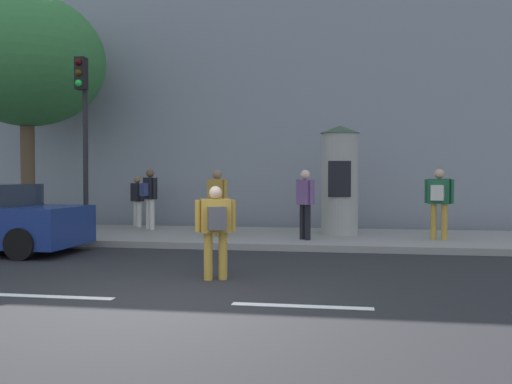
{
  "coord_description": "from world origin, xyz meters",
  "views": [
    {
      "loc": [
        2.25,
        -6.89,
        1.65
      ],
      "look_at": [
        0.8,
        2.0,
        1.39
      ],
      "focal_mm": 38.48,
      "sensor_mm": 36.0,
      "label": 1
    }
  ],
  "objects": [
    {
      "name": "ground_plane",
      "position": [
        0.0,
        0.0,
        0.0
      ],
      "size": [
        80.0,
        80.0,
        0.0
      ],
      "primitive_type": "plane",
      "color": "#232326"
    },
    {
      "name": "sidewalk_curb",
      "position": [
        0.0,
        7.0,
        0.07
      ],
      "size": [
        36.0,
        4.0,
        0.15
      ],
      "primitive_type": "cube",
      "color": "gray",
      "rests_on": "ground_plane"
    },
    {
      "name": "lane_markings",
      "position": [
        -0.0,
        0.0,
        0.0
      ],
      "size": [
        25.8,
        0.16,
        0.01
      ],
      "color": "silver",
      "rests_on": "ground_plane"
    },
    {
      "name": "building_backdrop",
      "position": [
        0.0,
        12.0,
        4.54
      ],
      "size": [
        36.0,
        5.0,
        9.08
      ],
      "primitive_type": "cube",
      "color": "gray",
      "rests_on": "ground_plane"
    },
    {
      "name": "traffic_light",
      "position": [
        -3.87,
        5.24,
        3.03
      ],
      "size": [
        0.24,
        0.45,
        4.28
      ],
      "color": "black",
      "rests_on": "sidewalk_curb"
    },
    {
      "name": "poster_column",
      "position": [
        2.1,
        7.37,
        1.57
      ],
      "size": [
        1.03,
        1.03,
        2.8
      ],
      "color": "#9E9B93",
      "rests_on": "sidewalk_curb"
    },
    {
      "name": "street_tree",
      "position": [
        -6.44,
        7.08,
        4.82
      ],
      "size": [
        4.25,
        4.25,
        6.5
      ],
      "color": "brown",
      "rests_on": "sidewalk_curb"
    },
    {
      "name": "pedestrian_in_dark_shirt",
      "position": [
        0.23,
        1.54,
        0.89
      ],
      "size": [
        0.62,
        0.49,
        1.49
      ],
      "color": "#B78C33",
      "rests_on": "ground_plane"
    },
    {
      "name": "pedestrian_with_bag",
      "position": [
        1.32,
        6.01,
        1.1
      ],
      "size": [
        0.44,
        0.45,
        1.64
      ],
      "color": "black",
      "rests_on": "sidewalk_curb"
    },
    {
      "name": "pedestrian_near_pole",
      "position": [
        -0.89,
        6.37,
        1.12
      ],
      "size": [
        0.58,
        0.44,
        1.65
      ],
      "color": "#B78C33",
      "rests_on": "sidewalk_curb"
    },
    {
      "name": "pedestrian_in_red_top",
      "position": [
        -3.85,
        8.56,
        1.0
      ],
      "size": [
        0.46,
        0.42,
        1.49
      ],
      "color": "silver",
      "rests_on": "sidewalk_curb"
    },
    {
      "name": "pedestrian_in_light_jacket",
      "position": [
        -3.17,
        7.76,
        1.15
      ],
      "size": [
        0.5,
        0.51,
        1.69
      ],
      "color": "silver",
      "rests_on": "sidewalk_curb"
    },
    {
      "name": "pedestrian_with_backpack",
      "position": [
        4.43,
        6.55,
        1.15
      ],
      "size": [
        0.64,
        0.49,
        1.67
      ],
      "color": "#B78C33",
      "rests_on": "sidewalk_curb"
    }
  ]
}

